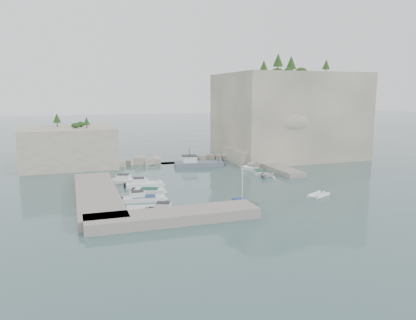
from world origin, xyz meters
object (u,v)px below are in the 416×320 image
object	(u,v)px
tender_east_b	(259,174)
tender_east_d	(255,167)
motorboat_a	(129,183)
motorboat_f	(170,214)
inflatable_dinghy	(318,196)
tender_east_a	(268,178)
motorboat_e	(145,212)
rowboat	(242,207)
motorboat_b	(144,186)
work_boat	(199,166)
motorboat_d	(144,201)
motorboat_c	(149,193)
tender_east_c	(251,171)

from	to	relation	value
tender_east_b	tender_east_d	distance (m)	5.93
motorboat_a	motorboat_f	world-z (taller)	same
inflatable_dinghy	tender_east_a	bearing A→B (deg)	66.15
motorboat_e	rowboat	world-z (taller)	rowboat
motorboat_b	motorboat_e	xyz separation A→B (m)	(-2.02, -12.37, 0.00)
motorboat_b	motorboat_e	size ratio (longest dim) A/B	1.19
motorboat_e	tender_east_b	xyz separation A→B (m)	(21.43, 15.16, 0.00)
rowboat	tender_east_d	distance (m)	25.44
motorboat_a	work_boat	distance (m)	16.88
motorboat_d	inflatable_dinghy	size ratio (longest dim) A/B	1.72
motorboat_b	motorboat_d	bearing A→B (deg)	-96.14
motorboat_f	motorboat_a	bearing A→B (deg)	119.15
motorboat_d	motorboat_e	bearing A→B (deg)	-91.42
motorboat_a	motorboat_d	bearing A→B (deg)	-64.88
motorboat_b	motorboat_d	world-z (taller)	same
tender_east_b	work_boat	world-z (taller)	work_boat
motorboat_c	tender_east_d	bearing A→B (deg)	53.42
motorboat_f	motorboat_d	bearing A→B (deg)	127.95
motorboat_b	rowboat	distance (m)	16.63
rowboat	inflatable_dinghy	bearing A→B (deg)	-79.31
motorboat_c	motorboat_d	world-z (taller)	motorboat_d
motorboat_e	tender_east_a	distance (m)	24.68
motorboat_e	rowboat	bearing A→B (deg)	3.74
motorboat_b	rowboat	bearing A→B (deg)	-52.76
motorboat_d	tender_east_b	distance (m)	23.36
motorboat_d	rowboat	xyz separation A→B (m)	(10.50, -6.11, 0.00)
tender_east_c	tender_east_d	world-z (taller)	tender_east_d
motorboat_d	tender_east_a	bearing A→B (deg)	26.17
tender_east_c	tender_east_d	distance (m)	3.26
tender_east_b	tender_east_a	bearing A→B (deg)	-167.55
tender_east_b	motorboat_b	bearing A→B (deg)	109.57
tender_east_c	inflatable_dinghy	bearing A→B (deg)	164.18
motorboat_b	inflatable_dinghy	size ratio (longest dim) A/B	1.73
rowboat	motorboat_b	bearing A→B (deg)	37.96
inflatable_dinghy	tender_east_b	world-z (taller)	tender_east_b
motorboat_a	tender_east_a	distance (m)	21.47
motorboat_b	tender_east_c	xyz separation A→B (m)	(19.36, 5.77, 0.00)
rowboat	inflatable_dinghy	world-z (taller)	rowboat
tender_east_b	tender_east_d	world-z (taller)	tender_east_d
rowboat	tender_east_c	xyz separation A→B (m)	(10.26, 19.69, 0.00)
motorboat_a	tender_east_b	size ratio (longest dim) A/B	1.28
motorboat_f	tender_east_c	world-z (taller)	motorboat_f
motorboat_c	motorboat_f	bearing A→B (deg)	-64.44
motorboat_f	tender_east_a	world-z (taller)	tender_east_a
motorboat_b	tender_east_b	xyz separation A→B (m)	(19.41, 2.79, 0.00)
motorboat_a	tender_east_d	xyz separation A→B (m)	(23.03, 5.51, 0.00)
motorboat_f	inflatable_dinghy	world-z (taller)	motorboat_f
inflatable_dinghy	tender_east_b	xyz separation A→B (m)	(-0.85, 15.55, 0.00)
motorboat_f	rowboat	xyz separation A→B (m)	(8.70, 0.15, 0.00)
motorboat_f	motorboat_c	bearing A→B (deg)	114.20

